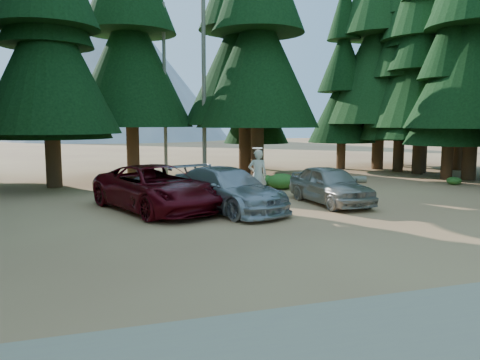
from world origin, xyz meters
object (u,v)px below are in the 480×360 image
Objects in this scene: red_pickup at (156,188)px; log_right at (316,180)px; frisbee_player at (258,175)px; log_left at (135,190)px; silver_minivan_center at (227,189)px; silver_minivan_right at (330,185)px; log_mid at (202,184)px.

red_pickup is 1.08× the size of log_right.
frisbee_player is 0.53× the size of log_left.
silver_minivan_right is (4.22, 0.18, -0.03)m from silver_minivan_center.
silver_minivan_right is at bearing -159.04° from frisbee_player.
silver_minivan_center is 1.22× the size of silver_minivan_right.
log_left is at bearing 96.88° from silver_minivan_center.
log_left is 0.94× the size of log_mid.
silver_minivan_right is at bearing -72.87° from log_left.
log_left is 9.30m from log_right.
frisbee_player reaches higher than log_left.
silver_minivan_right is 1.13× the size of log_mid.
red_pickup is 1.53× the size of log_mid.
log_left is at bearing -41.10° from frisbee_player.
frisbee_player reaches higher than red_pickup.
log_right is at bearing 65.64° from silver_minivan_right.
frisbee_player is 0.50× the size of log_mid.
silver_minivan_center is at bearing -99.17° from log_left.
silver_minivan_right is at bearing -45.96° from log_mid.
silver_minivan_right is at bearing -26.85° from red_pickup.
red_pickup is 1.35× the size of silver_minivan_right.
silver_minivan_right is 1.21× the size of log_left.
silver_minivan_center is 8.82m from log_right.
silver_minivan_center reaches higher than silver_minivan_right.
frisbee_player reaches higher than log_mid.
log_right is at bearing 21.50° from silver_minivan_center.
log_mid is (0.57, 6.39, -0.61)m from silver_minivan_center.
red_pickup is 2.54m from silver_minivan_center.
silver_minivan_center is (2.40, -0.83, -0.04)m from red_pickup.
log_mid is at bearing 40.66° from red_pickup.
silver_minivan_right is 8.67m from log_left.
log_mid is (2.97, 5.56, -0.66)m from red_pickup.
red_pickup is 1.10× the size of silver_minivan_center.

